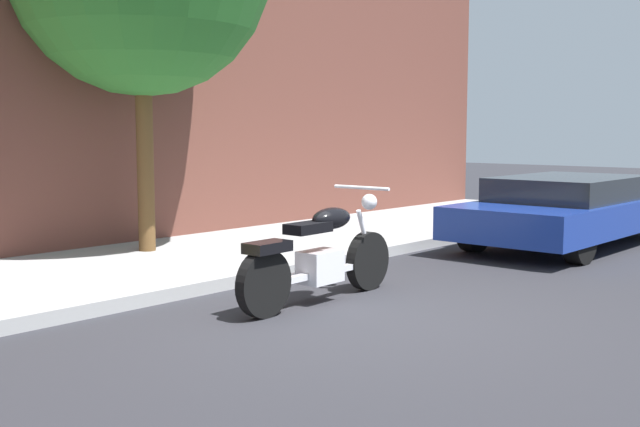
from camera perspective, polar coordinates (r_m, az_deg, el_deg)
name	(u,v)px	position (r m, az deg, el deg)	size (l,w,h in m)	color
ground_plane	(339,316)	(7.14, 1.43, -7.62)	(60.00, 60.00, 0.00)	#28282D
sidewalk	(139,268)	(9.41, -13.29, -3.97)	(19.79, 3.00, 0.14)	#9C9C9C
motorcycle	(319,257)	(7.60, -0.04, -3.23)	(2.23, 0.70, 1.12)	black
parked_car_blue	(570,208)	(11.90, 18.07, 0.36)	(4.56, 1.83, 1.03)	black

